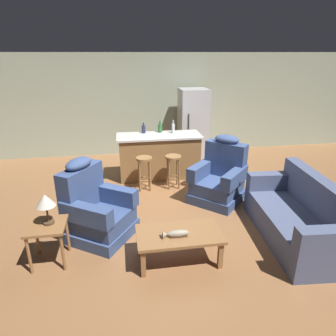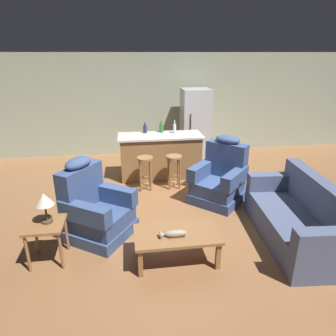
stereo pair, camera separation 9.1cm
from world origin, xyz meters
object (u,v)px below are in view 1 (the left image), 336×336
object	(u,v)px
recliner_near_island	(219,178)
end_table	(47,231)
kitchen_island	(159,156)
bar_stool_right	(173,166)
recliner_near_lamp	(96,210)
coffee_table	(179,236)
table_lamp	(45,202)
bottle_wine_dark	(173,128)
bottle_tall_green	(160,128)
bar_stool_left	(144,167)
fish_figurine	(176,234)
bottle_short_amber	(144,129)
refrigerator	(193,124)
couch	(298,218)

from	to	relation	value
recliner_near_island	end_table	size ratio (longest dim) A/B	2.14
end_table	kitchen_island	bearing A→B (deg)	56.10
end_table	bar_stool_right	bearing A→B (deg)	45.73
recliner_near_lamp	bar_stool_right	size ratio (longest dim) A/B	1.76
coffee_table	kitchen_island	size ratio (longest dim) A/B	0.61
table_lamp	bottle_wine_dark	world-z (taller)	bottle_wine_dark
end_table	bottle_tall_green	distance (m)	3.49
bar_stool_left	bottle_wine_dark	distance (m)	1.18
bar_stool_left	recliner_near_lamp	bearing A→B (deg)	-119.49
recliner_near_island	bar_stool_right	size ratio (longest dim) A/B	1.76
table_lamp	bottle_wine_dark	bearing A→B (deg)	52.82
fish_figurine	bottle_tall_green	distance (m)	3.28
end_table	bar_stool_right	world-z (taller)	bar_stool_right
table_lamp	kitchen_island	size ratio (longest dim) A/B	0.23
bottle_short_amber	bottle_wine_dark	distance (m)	0.64
table_lamp	refrigerator	xyz separation A→B (m)	(2.81, 3.85, 0.01)
bottle_tall_green	bottle_short_amber	world-z (taller)	bottle_tall_green
bar_stool_left	table_lamp	bearing A→B (deg)	-124.50
kitchen_island	bar_stool_left	distance (m)	0.74
fish_figurine	bar_stool_right	distance (m)	2.40
couch	bar_stool_right	distance (m)	2.55
coffee_table	bottle_wine_dark	distance (m)	3.14
end_table	bottle_wine_dark	world-z (taller)	bottle_wine_dark
kitchen_island	bottle_short_amber	bearing A→B (deg)	144.15
fish_figurine	kitchen_island	bearing A→B (deg)	86.32
table_lamp	bar_stool_left	bearing A→B (deg)	55.50
bar_stool_left	coffee_table	bearing A→B (deg)	-83.77
bottle_short_amber	table_lamp	bearing A→B (deg)	-117.00
couch	bar_stool_right	world-z (taller)	couch
bar_stool_left	bar_stool_right	xyz separation A→B (m)	(0.58, 0.00, 0.00)
recliner_near_island	end_table	bearing A→B (deg)	-19.63
recliner_near_lamp	end_table	bearing A→B (deg)	-102.73
end_table	refrigerator	bearing A→B (deg)	53.82
end_table	bar_stool_right	distance (m)	2.86
end_table	bar_stool_left	xyz separation A→B (m)	(1.42, 2.05, 0.01)
bar_stool_right	bottle_tall_green	bearing A→B (deg)	99.68
table_lamp	bottle_tall_green	xyz separation A→B (m)	(1.82, 2.88, 0.18)
recliner_near_island	coffee_table	bearing A→B (deg)	10.03
fish_figurine	bottle_wine_dark	bearing A→B (deg)	80.54
kitchen_island	bottle_tall_green	size ratio (longest dim) A/B	7.15
couch	bar_stool_left	size ratio (longest dim) A/B	2.89
recliner_near_island	bottle_tall_green	bearing A→B (deg)	-105.91
table_lamp	bar_stool_left	world-z (taller)	table_lamp
coffee_table	bar_stool_right	world-z (taller)	bar_stool_right
bottle_short_amber	recliner_near_island	bearing A→B (deg)	-50.43
fish_figurine	refrigerator	bearing A→B (deg)	73.67
kitchen_island	bar_stool_left	bearing A→B (deg)	-121.24
recliner_near_island	bottle_short_amber	xyz separation A→B (m)	(-1.25, 1.52, 0.61)
bottle_short_amber	bottle_wine_dark	size ratio (longest dim) A/B	0.79
kitchen_island	fish_figurine	bearing A→B (deg)	-93.68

